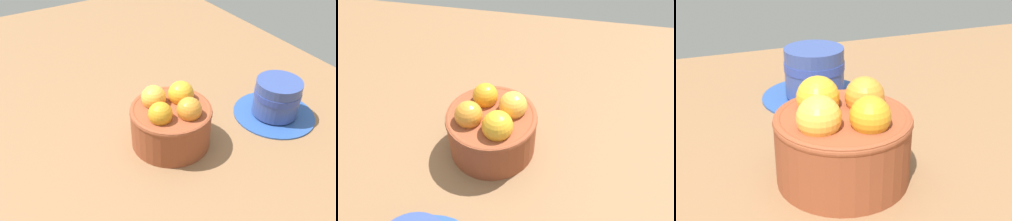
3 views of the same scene
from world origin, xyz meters
The scene contains 2 objects.
ground_plane centered at (0.00, 0.00, -1.66)cm, with size 146.37×91.17×3.32cm, color brown.
terracotta_bowl centered at (-0.04, 0.04, 4.53)cm, with size 13.53×13.53×10.09cm.
Camera 2 is at (-8.49, 31.49, 38.89)cm, focal length 33.63 mm.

